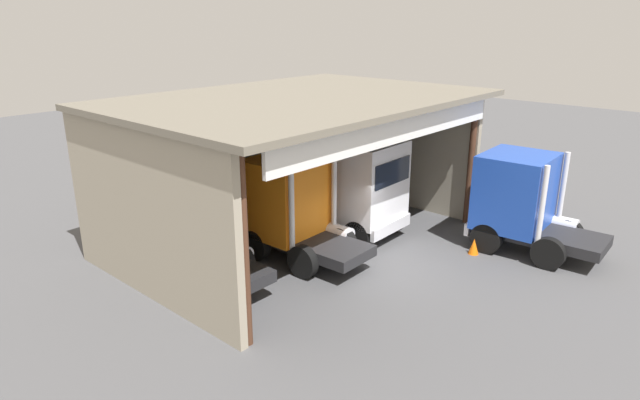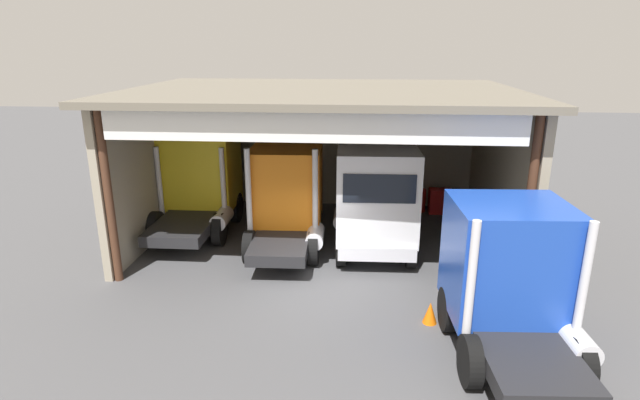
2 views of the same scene
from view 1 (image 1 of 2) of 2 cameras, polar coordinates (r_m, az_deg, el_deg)
The scene contains 9 objects.
ground_plane at distance 18.10m, azimuth 6.81°, elevation -7.29°, with size 80.00×80.00×0.00m, color #4C4C4F.
workshop_shed at distance 19.91m, azimuth -4.31°, elevation 6.17°, with size 12.60×8.93×5.29m.
truck_yellow_center_right_bay at distance 17.51m, azimuth -14.80°, elevation -1.75°, with size 2.72×5.04×3.77m.
truck_orange_left_bay at distance 18.43m, azimuth -2.96°, elevation -0.69°, with size 2.59×4.47×3.62m.
truck_white_right_bay at distance 20.15m, azimuth 4.09°, elevation 1.22°, with size 2.73×5.14×3.64m.
truck_blue_center_bay at distance 20.29m, azimuth 20.24°, elevation -0.00°, with size 2.82×4.49×3.44m.
oil_drum at distance 24.96m, azimuth -1.98°, elevation 1.37°, with size 0.58×0.58×0.95m, color #B21E19.
tool_cart at distance 25.46m, azimuth -0.39°, elevation 1.79°, with size 0.90×0.60×1.00m, color red.
traffic_cone at distance 19.79m, azimuth 15.71°, elevation -4.66°, with size 0.36×0.36×0.56m, color orange.
Camera 1 is at (-13.47, -9.17, 7.86)m, focal length 30.75 mm.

